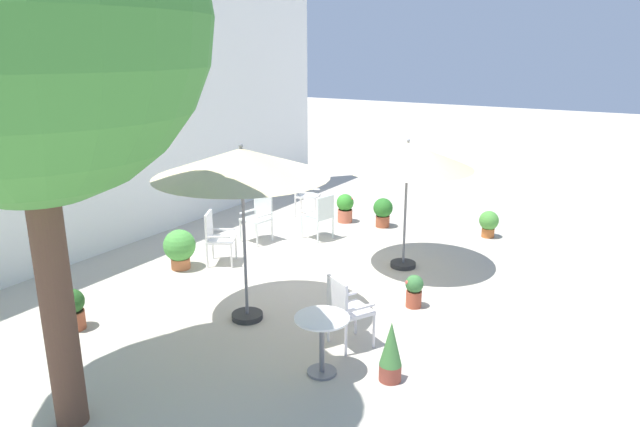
% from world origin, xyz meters
% --- Properties ---
extents(ground_plane, '(60.00, 60.00, 0.00)m').
position_xyz_m(ground_plane, '(0.00, 0.00, 0.00)').
color(ground_plane, '#BCB2A2').
extents(villa_facade, '(11.50, 0.30, 5.04)m').
position_xyz_m(villa_facade, '(0.00, 4.31, 2.52)').
color(villa_facade, white).
rests_on(villa_facade, ground).
extents(shade_tree, '(3.44, 3.27, 5.59)m').
position_xyz_m(shade_tree, '(-4.84, 0.31, 3.97)').
color(shade_tree, brown).
rests_on(shade_tree, ground).
extents(patio_umbrella_0, '(2.35, 2.35, 2.50)m').
position_xyz_m(patio_umbrella_0, '(-2.13, 0.18, 2.23)').
color(patio_umbrella_0, '#2D2D2D').
rests_on(patio_umbrella_0, ground).
extents(patio_umbrella_1, '(2.20, 2.20, 2.25)m').
position_xyz_m(patio_umbrella_1, '(0.87, -0.90, 1.96)').
color(patio_umbrella_1, '#2D2D2D').
rests_on(patio_umbrella_1, ground).
extents(cafe_table_0, '(0.64, 0.64, 0.72)m').
position_xyz_m(cafe_table_0, '(-2.80, -1.45, 0.50)').
color(cafe_table_0, white).
rests_on(cafe_table_0, ground).
extents(patio_chair_0, '(0.62, 0.62, 0.94)m').
position_xyz_m(patio_chair_0, '(-2.09, -1.38, 0.55)').
color(patio_chair_0, white).
rests_on(patio_chair_0, ground).
extents(patio_chair_1, '(0.64, 0.63, 0.94)m').
position_xyz_m(patio_chair_1, '(-0.68, 1.99, 0.53)').
color(patio_chair_1, silver).
rests_on(patio_chair_1, ground).
extents(patio_chair_2, '(0.57, 0.59, 0.91)m').
position_xyz_m(patio_chair_2, '(1.42, 1.12, 0.52)').
color(patio_chair_2, silver).
rests_on(patio_chair_2, ground).
extents(patio_chair_3, '(0.54, 0.59, 0.97)m').
position_xyz_m(patio_chair_3, '(2.67, 2.31, 0.55)').
color(patio_chair_3, white).
rests_on(patio_chair_3, ground).
extents(patio_chair_4, '(0.52, 0.56, 0.90)m').
position_xyz_m(patio_chair_4, '(0.72, 2.11, 0.53)').
color(patio_chair_4, silver).
rests_on(patio_chair_4, ground).
extents(potted_plant_0, '(0.55, 0.55, 0.70)m').
position_xyz_m(potted_plant_0, '(-1.20, 2.37, 0.39)').
color(potted_plant_0, '#C16B3F').
rests_on(potted_plant_0, ground).
extents(potted_plant_1, '(0.27, 0.27, 0.50)m').
position_xyz_m(potted_plant_1, '(-0.55, -1.68, 0.27)').
color(potted_plant_1, '#A94A32').
rests_on(potted_plant_1, ground).
extents(potted_plant_2, '(0.42, 0.42, 0.63)m').
position_xyz_m(potted_plant_2, '(2.81, 0.40, 0.35)').
color(potted_plant_2, '#A04D31').
rests_on(potted_plant_2, ground).
extents(potted_plant_3, '(0.39, 0.39, 0.54)m').
position_xyz_m(potted_plant_3, '(3.28, -1.72, 0.30)').
color(potted_plant_3, '#BD632E').
rests_on(potted_plant_3, ground).
extents(potted_plant_4, '(0.34, 0.34, 0.58)m').
position_xyz_m(potted_plant_4, '(-3.59, 2.01, 0.31)').
color(potted_plant_4, '#A54F32').
rests_on(potted_plant_4, ground).
extents(potted_plant_5, '(0.26, 0.26, 0.74)m').
position_xyz_m(potted_plant_5, '(-2.51, -2.20, 0.37)').
color(potted_plant_5, brown).
rests_on(potted_plant_5, ground).
extents(potted_plant_6, '(0.38, 0.38, 0.63)m').
position_xyz_m(potted_plant_6, '(2.70, 1.26, 0.34)').
color(potted_plant_6, '#C46246').
rests_on(potted_plant_6, ground).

